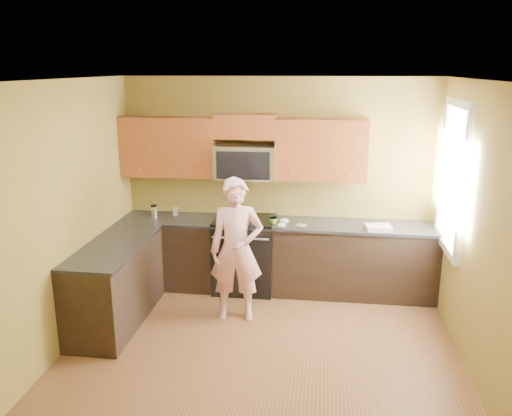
% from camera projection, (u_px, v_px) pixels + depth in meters
% --- Properties ---
extents(floor, '(4.00, 4.00, 0.00)m').
position_uv_depth(floor, '(259.00, 359.00, 5.19)').
color(floor, brown).
rests_on(floor, ground).
extents(ceiling, '(4.00, 4.00, 0.00)m').
position_uv_depth(ceiling, '(259.00, 80.00, 4.47)').
color(ceiling, white).
rests_on(ceiling, ground).
extents(wall_back, '(4.00, 0.00, 4.00)m').
position_uv_depth(wall_back, '(278.00, 183.00, 6.74)').
color(wall_back, olive).
rests_on(wall_back, ground).
extents(wall_front, '(4.00, 0.00, 4.00)m').
position_uv_depth(wall_front, '(215.00, 337.00, 2.92)').
color(wall_front, olive).
rests_on(wall_front, ground).
extents(wall_left, '(0.00, 4.00, 4.00)m').
position_uv_depth(wall_left, '(56.00, 222.00, 5.08)').
color(wall_left, olive).
rests_on(wall_left, ground).
extents(wall_right, '(0.00, 4.00, 4.00)m').
position_uv_depth(wall_right, '(484.00, 239.00, 4.58)').
color(wall_right, olive).
rests_on(wall_right, ground).
extents(cabinet_back_run, '(4.00, 0.60, 0.88)m').
position_uv_depth(cabinet_back_run, '(275.00, 257.00, 6.70)').
color(cabinet_back_run, black).
rests_on(cabinet_back_run, floor).
extents(cabinet_left_run, '(0.60, 1.60, 0.88)m').
position_uv_depth(cabinet_left_run, '(116.00, 285.00, 5.86)').
color(cabinet_left_run, black).
rests_on(cabinet_left_run, floor).
extents(countertop_back, '(4.00, 0.62, 0.04)m').
position_uv_depth(countertop_back, '(276.00, 223.00, 6.56)').
color(countertop_back, black).
rests_on(countertop_back, cabinet_back_run).
extents(countertop_left, '(0.62, 1.60, 0.04)m').
position_uv_depth(countertop_left, '(114.00, 246.00, 5.73)').
color(countertop_left, black).
rests_on(countertop_left, cabinet_left_run).
extents(stove, '(0.76, 0.65, 0.95)m').
position_uv_depth(stove, '(244.00, 254.00, 6.71)').
color(stove, black).
rests_on(stove, floor).
extents(microwave, '(0.76, 0.40, 0.42)m').
position_uv_depth(microwave, '(245.00, 178.00, 6.57)').
color(microwave, silver).
rests_on(microwave, wall_back).
extents(upper_cab_left, '(1.22, 0.33, 0.75)m').
position_uv_depth(upper_cab_left, '(170.00, 175.00, 6.73)').
color(upper_cab_left, brown).
rests_on(upper_cab_left, wall_back).
extents(upper_cab_right, '(1.12, 0.33, 0.75)m').
position_uv_depth(upper_cab_right, '(320.00, 180.00, 6.49)').
color(upper_cab_right, brown).
rests_on(upper_cab_right, wall_back).
extents(upper_cab_over_mw, '(0.76, 0.33, 0.30)m').
position_uv_depth(upper_cab_over_mw, '(246.00, 126.00, 6.44)').
color(upper_cab_over_mw, brown).
rests_on(upper_cab_over_mw, wall_back).
extents(window, '(0.06, 1.06, 1.66)m').
position_uv_depth(window, '(453.00, 177.00, 5.65)').
color(window, white).
rests_on(window, wall_right).
extents(woman, '(0.64, 0.47, 1.65)m').
position_uv_depth(woman, '(237.00, 250.00, 5.84)').
color(woman, pink).
rests_on(woman, floor).
extents(frying_pan, '(0.38, 0.52, 0.06)m').
position_uv_depth(frying_pan, '(247.00, 223.00, 6.41)').
color(frying_pan, black).
rests_on(frying_pan, stove).
extents(butter_tub, '(0.14, 0.14, 0.08)m').
position_uv_depth(butter_tub, '(273.00, 223.00, 6.53)').
color(butter_tub, '#FFE243').
rests_on(butter_tub, countertop_back).
extents(toast_slice, '(0.14, 0.14, 0.01)m').
position_uv_depth(toast_slice, '(301.00, 225.00, 6.39)').
color(toast_slice, '#B27F47').
rests_on(toast_slice, countertop_back).
extents(napkin_a, '(0.13, 0.14, 0.06)m').
position_uv_depth(napkin_a, '(281.00, 225.00, 6.31)').
color(napkin_a, silver).
rests_on(napkin_a, countertop_back).
extents(napkin_b, '(0.14, 0.15, 0.07)m').
position_uv_depth(napkin_b, '(284.00, 221.00, 6.48)').
color(napkin_b, silver).
rests_on(napkin_b, countertop_back).
extents(dish_towel, '(0.33, 0.28, 0.05)m').
position_uv_depth(dish_towel, '(378.00, 228.00, 6.24)').
color(dish_towel, white).
rests_on(dish_towel, countertop_back).
extents(travel_mug, '(0.09, 0.09, 0.17)m').
position_uv_depth(travel_mug, '(154.00, 218.00, 6.72)').
color(travel_mug, silver).
rests_on(travel_mug, countertop_back).
extents(glass_a, '(0.08, 0.08, 0.12)m').
position_uv_depth(glass_a, '(176.00, 211.00, 6.84)').
color(glass_a, silver).
rests_on(glass_a, countertop_back).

